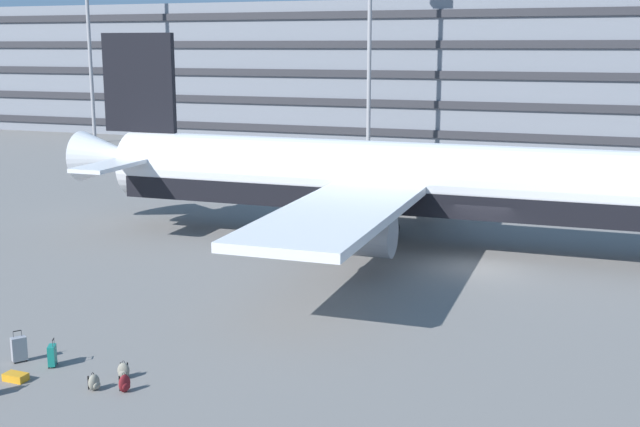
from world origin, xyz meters
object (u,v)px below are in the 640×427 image
at_px(suitcase_purple, 19,349).
at_px(suitcase_navy, 52,355).
at_px(backpack_large, 123,371).
at_px(backpack_silver, 94,383).
at_px(airliner, 400,181).
at_px(suitcase_scuffed, 16,377).
at_px(backpack_orange, 125,384).

distance_m(suitcase_purple, suitcase_navy, 1.19).
distance_m(backpack_large, backpack_silver, 1.04).
relative_size(suitcase_navy, backpack_silver, 1.66).
bearing_deg(backpack_silver, backpack_large, 73.90).
bearing_deg(backpack_large, suitcase_purple, -179.66).
bearing_deg(suitcase_purple, airliner, 69.00).
height_order(airliner, backpack_large, airliner).
height_order(airliner, suitcase_scuffed, airliner).
bearing_deg(backpack_large, airliner, 79.61).
xyz_separation_m(suitcase_scuffed, suitcase_purple, (-0.87, 1.20, 0.31)).
distance_m(suitcase_purple, backpack_silver, 3.55).
bearing_deg(backpack_orange, backpack_large, 125.62).
relative_size(airliner, backpack_silver, 68.62).
relative_size(backpack_orange, backpack_silver, 1.09).
height_order(suitcase_purple, backpack_orange, suitcase_purple).
height_order(suitcase_scuffed, backpack_large, backpack_large).
xyz_separation_m(suitcase_navy, backpack_orange, (3.10, -0.84, -0.11)).
distance_m(airliner, suitcase_purple, 19.93).
xyz_separation_m(suitcase_purple, backpack_orange, (4.28, -0.79, -0.17)).
distance_m(suitcase_scuffed, suitcase_navy, 1.31).
bearing_deg(backpack_silver, airliner, 79.31).
bearing_deg(suitcase_navy, backpack_large, -0.54).
bearing_deg(airliner, suitcase_navy, -107.77).
bearing_deg(suitcase_scuffed, backpack_large, 23.40).
bearing_deg(airliner, backpack_silver, -100.69).
distance_m(airliner, backpack_silver, 19.97).
xyz_separation_m(suitcase_navy, backpack_silver, (2.23, -1.02, -0.13)).
bearing_deg(suitcase_navy, backpack_silver, -24.71).
relative_size(suitcase_scuffed, backpack_silver, 1.38).
xyz_separation_m(suitcase_purple, backpack_large, (3.70, 0.02, -0.19)).
xyz_separation_m(backpack_orange, backpack_large, (-0.58, 0.81, -0.02)).
height_order(airliner, backpack_silver, airliner).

